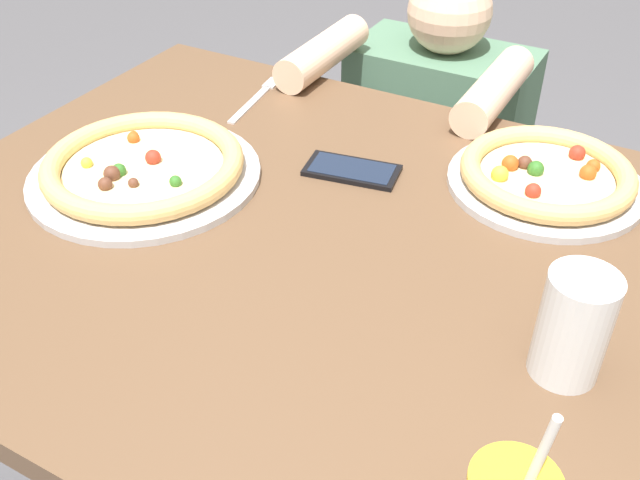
% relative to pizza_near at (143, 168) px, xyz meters
% --- Properties ---
extents(dining_table, '(1.30, 0.95, 0.75)m').
position_rel_pizza_near_xyz_m(dining_table, '(0.35, 0.00, -0.12)').
color(dining_table, brown).
rests_on(dining_table, ground).
extents(pizza_near, '(0.37, 0.37, 0.04)m').
position_rel_pizza_near_xyz_m(pizza_near, '(0.00, 0.00, 0.00)').
color(pizza_near, '#B7B7BC').
rests_on(pizza_near, dining_table).
extents(pizza_far, '(0.30, 0.30, 0.04)m').
position_rel_pizza_near_xyz_m(pizza_far, '(0.56, 0.28, 0.00)').
color(pizza_far, '#B7B7BC').
rests_on(pizza_far, dining_table).
extents(water_cup_clear, '(0.08, 0.08, 0.14)m').
position_rel_pizza_near_xyz_m(water_cup_clear, '(0.68, -0.09, 0.05)').
color(water_cup_clear, silver).
rests_on(water_cup_clear, dining_table).
extents(fork, '(0.05, 0.20, 0.00)m').
position_rel_pizza_near_xyz_m(fork, '(-0.00, 0.33, -0.02)').
color(fork, silver).
rests_on(fork, dining_table).
extents(cell_phone, '(0.16, 0.10, 0.01)m').
position_rel_pizza_near_xyz_m(cell_phone, '(0.28, 0.18, -0.02)').
color(cell_phone, black).
rests_on(cell_phone, dining_table).
extents(diner_seated, '(0.43, 0.53, 0.92)m').
position_rel_pizza_near_xyz_m(diner_seated, '(0.22, 0.73, -0.36)').
color(diner_seated, '#333847').
rests_on(diner_seated, ground).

